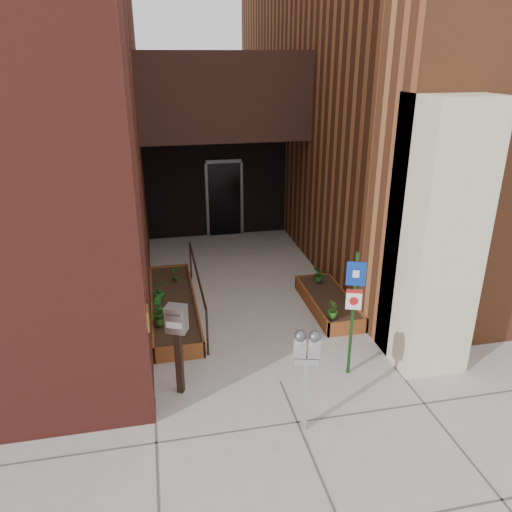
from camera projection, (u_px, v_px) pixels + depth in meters
ground at (280, 381)px, 8.08m from camera, size 80.00×80.00×0.00m
architecture at (208, 51)px, 12.42m from camera, size 20.00×14.60×10.00m
planter_left at (174, 306)px, 10.18m from camera, size 0.90×3.60×0.30m
planter_right at (328, 303)px, 10.33m from camera, size 0.80×2.20×0.30m
handrail at (197, 278)px, 10.00m from camera, size 0.04×3.34×0.90m
parking_meter at (307, 354)px, 6.59m from camera, size 0.37×0.22×1.60m
sign_post at (354, 302)px, 7.79m from camera, size 0.28×0.12×2.15m
payment_dropbox at (177, 331)px, 7.43m from camera, size 0.36×0.32×1.51m
shrub_left_a at (159, 316)px, 9.11m from camera, size 0.42×0.42×0.34m
shrub_left_b at (158, 307)px, 9.46m from camera, size 0.26×0.26×0.34m
shrub_left_c at (159, 291)px, 10.04m from camera, size 0.25×0.25×0.39m
shrub_left_d at (175, 274)px, 10.90m from camera, size 0.21×0.21×0.32m
shrub_right_a at (333, 310)px, 9.34m from camera, size 0.26×0.26×0.35m
shrub_right_b at (350, 298)px, 9.79m from camera, size 0.25×0.25×0.34m
shrub_right_c at (319, 274)px, 10.85m from camera, size 0.36×0.36×0.33m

